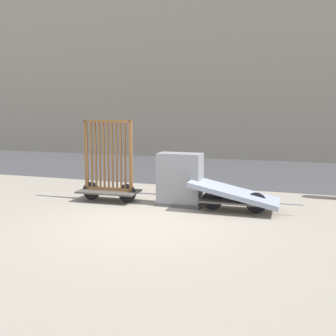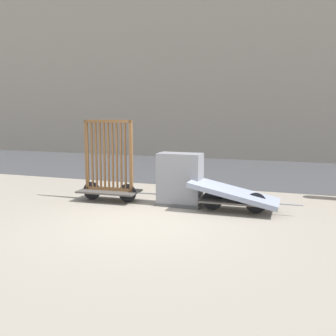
# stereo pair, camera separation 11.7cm
# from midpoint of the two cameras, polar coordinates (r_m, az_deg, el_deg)

# --- Properties ---
(ground_plane) EXTENTS (60.00, 60.00, 0.00)m
(ground_plane) POSITION_cam_midpoint_polar(r_m,az_deg,el_deg) (7.79, -3.30, -7.93)
(ground_plane) COLOR gray
(road_strip) EXTENTS (56.00, 7.07, 0.01)m
(road_strip) POSITION_cam_midpoint_polar(r_m,az_deg,el_deg) (14.82, 8.15, -0.30)
(road_strip) COLOR #424244
(road_strip) RESTS_ON ground_plane
(building_facade) EXTENTS (48.00, 4.00, 9.06)m
(building_facade) POSITION_cam_midpoint_polar(r_m,az_deg,el_deg) (20.25, 11.73, 14.70)
(building_facade) COLOR #9E9384
(building_facade) RESTS_ON ground_plane
(bike_cart_with_bedframe) EXTENTS (2.18, 0.82, 1.97)m
(bike_cart_with_bedframe) POSITION_cam_midpoint_polar(r_m,az_deg,el_deg) (9.59, -8.19, -0.88)
(bike_cart_with_bedframe) COLOR #4C4742
(bike_cart_with_bedframe) RESTS_ON ground_plane
(bike_cart_with_mattress) EXTENTS (2.40, 0.95, 0.67)m
(bike_cart_with_mattress) POSITION_cam_midpoint_polar(r_m,az_deg,el_deg) (8.66, 9.95, -3.85)
(bike_cart_with_mattress) COLOR #4C4742
(bike_cart_with_mattress) RESTS_ON ground_plane
(utility_cabinet) EXTENTS (1.06, 0.56, 1.22)m
(utility_cabinet) POSITION_cam_midpoint_polar(r_m,az_deg,el_deg) (9.07, 2.11, -1.93)
(utility_cabinet) COLOR #4C4C4C
(utility_cabinet) RESTS_ON ground_plane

